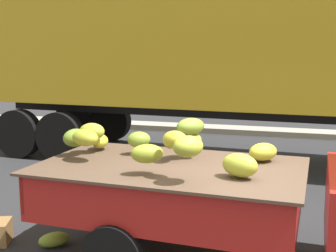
# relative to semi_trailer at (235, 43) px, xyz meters

# --- Properties ---
(curb_strip) EXTENTS (80.00, 0.80, 0.16)m
(curb_strip) POSITION_rel_semi_trailer_xyz_m (0.95, 3.52, -2.46)
(curb_strip) COLOR gray
(curb_strip) RESTS_ON ground
(semi_trailer) EXTENTS (12.12, 3.21, 3.95)m
(semi_trailer) POSITION_rel_semi_trailer_xyz_m (0.00, 0.00, 0.00)
(semi_trailer) COLOR gold
(semi_trailer) RESTS_ON ground
(fallen_banana_bunch_near_tailgate) EXTENTS (0.42, 0.43, 0.17)m
(fallen_banana_bunch_near_tailgate) POSITION_rel_semi_trailer_xyz_m (-1.47, -4.89, -2.46)
(fallen_banana_bunch_near_tailgate) COLOR olive
(fallen_banana_bunch_near_tailgate) RESTS_ON ground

